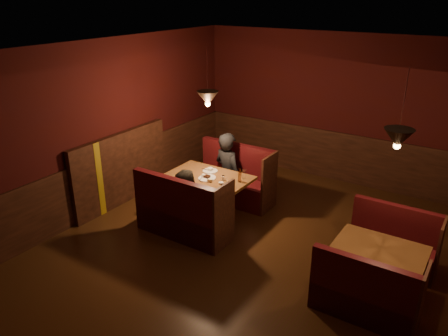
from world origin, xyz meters
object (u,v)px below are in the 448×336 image
Objects in this scene: main_bench_far at (235,183)px; diner_a at (228,158)px; second_bench_near at (364,299)px; main_table at (210,185)px; second_bench_far at (392,247)px; diner_b at (187,193)px; main_bench_near at (182,217)px; second_table at (379,258)px.

diner_a is (-0.10, -0.09, 0.49)m from main_bench_far.
main_bench_far reaches higher than second_bench_near.
second_bench_near is at bearing -20.55° from main_table.
diner_a is at bearing 149.25° from second_bench_near.
diner_b reaches higher than second_bench_far.
second_table is (2.90, 0.34, 0.13)m from main_bench_near.
main_bench_near reaches higher than main_table.
diner_a reaches higher than second_table.
second_bench_near is (0.00, -1.31, 0.00)m from second_bench_far.
diner_b is (-2.89, -0.89, 0.44)m from second_bench_far.
diner_a is at bearing 93.98° from main_bench_near.
diner_a reaches higher than second_bench_far.
diner_b is at bearing 69.12° from main_bench_near.
second_bench_far is 3.12m from diner_a.
main_table is at bearing 83.55° from diner_b.
second_table is 0.68m from second_bench_far.
diner_b reaches higher than second_bench_near.
second_bench_far is at bearing 87.80° from second_table.
main_bench_far reaches higher than second_bench_far.
diner_a is at bearing 159.14° from second_table.
second_bench_near is 0.85× the size of diner_b.
diner_b is at bearing -88.45° from main_bench_far.
diner_a reaches higher than main_bench_far.
second_table is 0.77× the size of diner_b.
second_table is at bearing 174.12° from diner_a.
main_bench_near reaches higher than second_bench_far.
main_table is 1.14× the size of second_bench_near.
second_table is at bearing -8.70° from main_table.
second_bench_near is at bearing 164.23° from diner_a.
diner_a reaches higher than diner_b.
diner_b is (-2.86, -0.24, 0.25)m from second_table.
main_bench_near is (0.02, -0.79, -0.24)m from main_table.
main_table is 2.96m from second_bench_far.
main_table is at bearing 91.19° from main_bench_near.
main_bench_near is at bearing -88.81° from main_table.
diner_a is at bearing 97.11° from main_table.
second_table is 3.23m from diner_a.
diner_b is (-2.89, 0.42, 0.44)m from second_bench_near.
second_table is at bearing -22.98° from main_bench_far.
second_bench_near is 2.95m from diner_b.
main_bench_far is at bearing 88.81° from main_table.
diner_b is at bearing 110.89° from diner_a.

